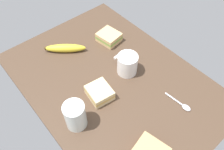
% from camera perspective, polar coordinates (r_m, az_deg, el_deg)
% --- Properties ---
extents(tabletop, '(0.90, 0.64, 0.02)m').
position_cam_1_polar(tabletop, '(0.96, -0.00, -1.50)').
color(tabletop, '#4C3828').
rests_on(tabletop, ground).
extents(coffee_mug_black, '(0.11, 0.08, 0.09)m').
position_cam_1_polar(coffee_mug_black, '(0.95, 3.85, 2.80)').
color(coffee_mug_black, white).
rests_on(coffee_mug_black, tabletop).
extents(sandwich_side, '(0.10, 0.10, 0.04)m').
position_cam_1_polar(sandwich_side, '(0.89, -3.13, -4.44)').
color(sandwich_side, beige).
rests_on(sandwich_side, tabletop).
extents(sandwich_extra, '(0.11, 0.10, 0.04)m').
position_cam_1_polar(sandwich_extra, '(1.10, -0.77, 9.46)').
color(sandwich_extra, '#DBB77A').
rests_on(sandwich_extra, tabletop).
extents(glass_of_milk, '(0.08, 0.08, 0.11)m').
position_cam_1_polar(glass_of_milk, '(0.81, -9.15, -10.18)').
color(glass_of_milk, silver).
rests_on(glass_of_milk, tabletop).
extents(banana, '(0.15, 0.17, 0.04)m').
position_cam_1_polar(banana, '(1.07, -11.62, 6.61)').
color(banana, yellow).
rests_on(banana, tabletop).
extents(spoon, '(0.12, 0.03, 0.01)m').
position_cam_1_polar(spoon, '(0.92, 17.05, -7.06)').
color(spoon, silver).
rests_on(spoon, tabletop).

